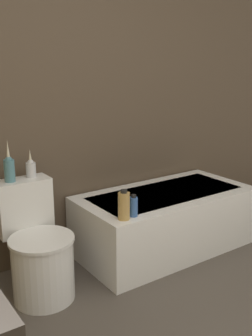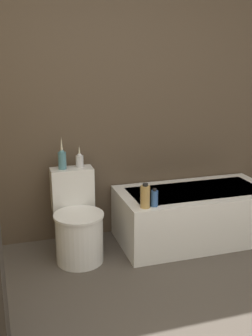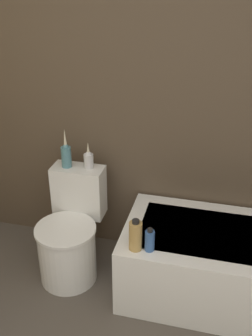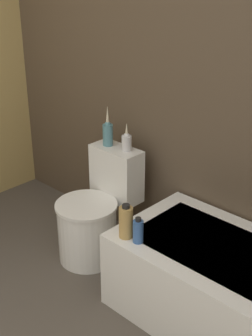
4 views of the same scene
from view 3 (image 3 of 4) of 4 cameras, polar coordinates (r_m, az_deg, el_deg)
wall_back_tiled at (r=2.65m, az=-0.61°, el=12.57°), size 6.40×0.06×2.60m
bathtub at (r=2.71m, az=15.24°, el=-13.59°), size 1.42×0.71×0.48m
toilet at (r=2.80m, az=-8.06°, el=-9.76°), size 0.41×0.58×0.73m
vase_gold at (r=2.72m, az=-8.69°, el=1.97°), size 0.07×0.07×0.28m
vase_silver at (r=2.70m, az=-5.46°, el=1.31°), size 0.07×0.07×0.19m
shampoo_bottle_tall at (r=2.32m, az=1.39°, el=-9.77°), size 0.08×0.08×0.20m
shampoo_bottle_short at (r=2.33m, az=3.46°, el=-10.44°), size 0.06×0.06×0.15m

